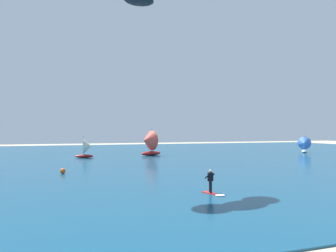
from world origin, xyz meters
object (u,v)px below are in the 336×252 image
(sailboat_far_right, at_px, (148,143))
(sailboat_far_left, at_px, (304,144))
(kitesurfer, at_px, (212,185))
(sailboat_mid_left, at_px, (87,148))
(marker_buoy, at_px, (63,171))

(sailboat_far_right, xyz_separation_m, sailboat_far_left, (31.55, -2.87, -0.63))
(kitesurfer, height_order, sailboat_far_left, sailboat_far_left)
(sailboat_mid_left, height_order, marker_buoy, sailboat_mid_left)
(kitesurfer, relative_size, sailboat_far_left, 0.56)
(sailboat_far_right, xyz_separation_m, sailboat_mid_left, (-10.61, -0.89, -0.67))
(kitesurfer, xyz_separation_m, sailboat_mid_left, (-6.42, 32.32, 1.01))
(marker_buoy, bearing_deg, sailboat_mid_left, 79.14)
(sailboat_far_left, bearing_deg, marker_buoy, -160.21)
(sailboat_far_right, relative_size, sailboat_mid_left, 1.42)
(sailboat_far_right, bearing_deg, kitesurfer, -97.21)
(sailboat_far_right, bearing_deg, marker_buoy, -126.23)
(kitesurfer, xyz_separation_m, sailboat_far_left, (35.75, 30.34, 1.06))
(sailboat_mid_left, distance_m, marker_buoy, 18.81)
(sailboat_far_left, height_order, marker_buoy, sailboat_far_left)
(kitesurfer, xyz_separation_m, sailboat_far_right, (4.20, 33.21, 1.69))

